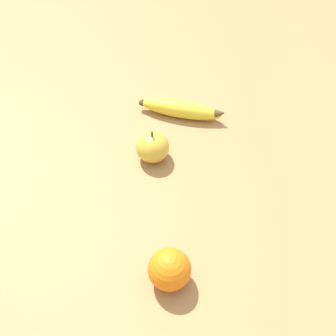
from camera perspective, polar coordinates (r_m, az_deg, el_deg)
name	(u,v)px	position (r m, az deg, el deg)	size (l,w,h in m)	color
ground_plane	(93,172)	(0.97, -9.11, -0.48)	(3.00, 3.00, 0.00)	#A87A47
banana	(182,109)	(1.06, 1.69, 7.18)	(0.20, 0.06, 0.04)	yellow
orange	(169,269)	(0.79, 0.18, -12.26)	(0.07, 0.07, 0.07)	orange
apple	(153,147)	(0.96, -1.90, 2.58)	(0.07, 0.07, 0.08)	gold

